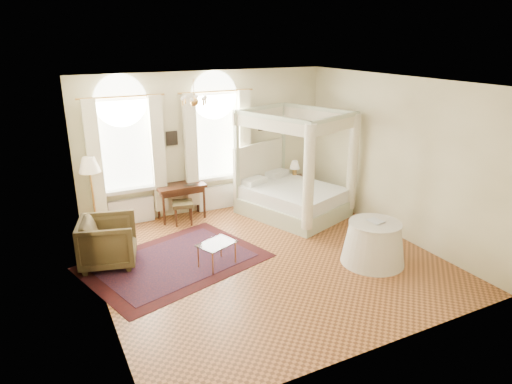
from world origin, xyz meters
The scene contains 18 objects.
ground centered at (0.00, 0.00, 0.00)m, with size 6.00×6.00×0.00m, color #A96231.
room_walls centered at (0.00, 0.00, 1.98)m, with size 6.00×6.00×6.00m.
window_left centered at (-1.90, 2.87, 1.49)m, with size 1.62×0.27×3.29m.
window_right centered at (0.20, 2.87, 1.49)m, with size 1.62×0.27×3.29m.
chandelier centered at (-0.90, 1.20, 2.91)m, with size 0.51×0.45×0.50m.
wall_pictures centered at (0.09, 2.97, 1.89)m, with size 2.54×0.03×0.39m.
canopy_bed centered at (1.64, 1.74, 0.56)m, with size 2.48×2.74×2.46m.
nightstand centered at (2.11, 2.51, 0.33)m, with size 0.47×0.42×0.67m, color #3A1B0F.
nightstand_lamp centered at (2.20, 2.61, 0.91)m, with size 0.25×0.25×0.37m.
writing_desk centered at (-0.80, 2.70, 0.70)m, with size 1.10×0.58×0.82m.
laptop centered at (-0.62, 2.58, 0.83)m, with size 0.30×0.19×0.02m, color black.
stool centered at (-0.86, 2.38, 0.43)m, with size 0.54×0.54×0.51m.
armchair centered at (-2.70, 1.14, 0.45)m, with size 0.97×1.00×0.91m, color #43351C.
coffee_table centered at (-0.94, 0.18, 0.41)m, with size 0.80×0.69×0.46m.
floor_lamp centered at (-2.70, 2.70, 1.45)m, with size 0.44×0.44×1.69m.
oriental_rug centered at (-1.60, 0.66, 0.01)m, with size 3.68×3.08×0.01m.
side_table centered at (1.71, -1.01, 0.39)m, with size 1.18×1.18×0.80m.
book centered at (1.62, -1.00, 0.82)m, with size 0.21×0.29×0.03m, color black.
Camera 1 is at (-3.72, -6.89, 4.04)m, focal length 32.00 mm.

